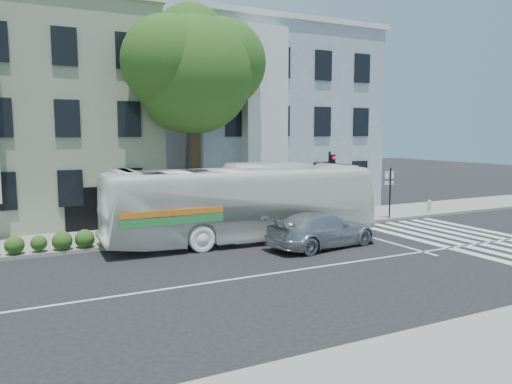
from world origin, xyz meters
TOP-DOWN VIEW (x-y plane):
  - ground at (0.00, 0.00)m, footprint 120.00×120.00m
  - sidewalk_far at (0.00, 8.00)m, footprint 80.00×4.00m
  - sidewalk_near at (0.00, -8.00)m, footprint 80.00×4.00m
  - building_left at (-7.00, 15.00)m, footprint 12.00×10.00m
  - building_right at (7.00, 15.00)m, footprint 12.00×10.00m
  - street_tree at (0.06, 8.74)m, footprint 7.30×5.90m
  - bus at (0.99, 5.20)m, footprint 3.28×12.30m
  - sedan at (3.39, 2.60)m, footprint 2.78×5.29m
  - hedge at (-7.25, 6.30)m, footprint 8.51×0.97m
  - traffic_signal at (6.89, 6.95)m, footprint 0.40×0.52m
  - fire_hydrant at (13.85, 6.77)m, footprint 0.40×0.25m
  - far_sign_pole at (10.20, 6.14)m, footprint 0.48×0.23m

SIDE VIEW (x-z plane):
  - ground at x=0.00m, z-range 0.00..0.00m
  - sidewalk_far at x=0.00m, z-range 0.00..0.15m
  - sidewalk_near at x=0.00m, z-range 0.00..0.15m
  - hedge at x=-7.25m, z-range 0.15..0.85m
  - fire_hydrant at x=13.85m, z-range 0.16..0.86m
  - sedan at x=3.39m, z-range 0.00..1.46m
  - bus at x=0.99m, z-range 0.00..3.40m
  - far_sign_pole at x=10.20m, z-range 0.50..3.23m
  - traffic_signal at x=6.89m, z-range 0.55..4.34m
  - building_left at x=-7.00m, z-range 0.00..11.00m
  - building_right at x=7.00m, z-range 0.00..11.00m
  - street_tree at x=0.06m, z-range 2.28..13.38m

